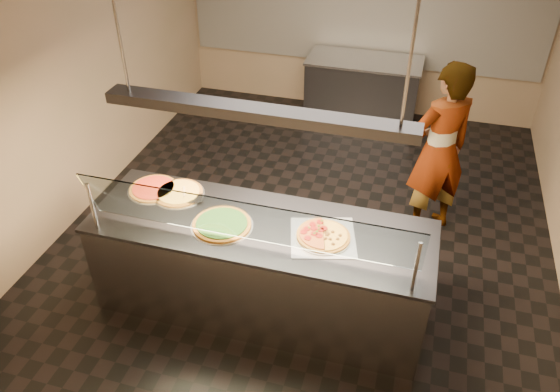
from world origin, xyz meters
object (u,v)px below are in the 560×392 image
(half_pizza_sausage, at_px, (336,237))
(pizza_cheese, at_px, (179,193))
(half_pizza_pepperoni, at_px, (311,232))
(pizza_spatula, at_px, (189,194))
(pizza_tomato, at_px, (154,188))
(heat_lamp_housing, at_px, (257,113))
(pizza_spinach, at_px, (222,224))
(perforated_tray, at_px, (323,237))
(sneeze_guard, at_px, (245,222))
(worker, at_px, (439,151))
(serving_counter, at_px, (261,267))
(prep_table, at_px, (362,91))

(half_pizza_sausage, xyz_separation_m, pizza_cheese, (-1.45, 0.23, -0.01))
(half_pizza_pepperoni, relative_size, half_pizza_sausage, 1.00)
(half_pizza_sausage, distance_m, pizza_spatula, 1.36)
(pizza_tomato, height_order, heat_lamp_housing, heat_lamp_housing)
(half_pizza_sausage, xyz_separation_m, pizza_spinach, (-0.92, -0.08, -0.01))
(pizza_spinach, bearing_deg, perforated_tray, 5.39)
(sneeze_guard, distance_m, worker, 2.38)
(pizza_cheese, bearing_deg, sneeze_guard, -34.46)
(half_pizza_pepperoni, height_order, half_pizza_sausage, half_pizza_pepperoni)
(pizza_cheese, bearing_deg, pizza_tomato, 179.94)
(worker, height_order, heat_lamp_housing, heat_lamp_housing)
(pizza_cheese, relative_size, worker, 0.24)
(perforated_tray, xyz_separation_m, half_pizza_sausage, (0.10, -0.00, 0.02))
(perforated_tray, height_order, pizza_cheese, pizza_cheese)
(perforated_tray, relative_size, pizza_cheese, 1.38)
(sneeze_guard, bearing_deg, half_pizza_pepperoni, 37.72)
(heat_lamp_housing, bearing_deg, pizza_spatula, 164.32)
(pizza_tomato, height_order, pizza_spatula, pizza_spatula)
(serving_counter, relative_size, pizza_cheese, 6.31)
(half_pizza_pepperoni, height_order, prep_table, half_pizza_pepperoni)
(half_pizza_sausage, height_order, pizza_cheese, half_pizza_sausage)
(pizza_tomato, bearing_deg, half_pizza_pepperoni, -8.84)
(serving_counter, xyz_separation_m, prep_table, (0.28, 3.78, 0.00))
(pizza_spinach, relative_size, heat_lamp_housing, 0.22)
(pizza_tomato, bearing_deg, half_pizza_sausage, -7.89)
(half_pizza_pepperoni, height_order, pizza_spinach, half_pizza_pepperoni)
(pizza_spatula, bearing_deg, pizza_tomato, 176.82)
(sneeze_guard, xyz_separation_m, pizza_spatula, (-0.71, 0.54, -0.27))
(pizza_spinach, distance_m, pizza_tomato, 0.83)
(heat_lamp_housing, bearing_deg, prep_table, 85.77)
(pizza_cheese, height_order, heat_lamp_housing, heat_lamp_housing)
(pizza_cheese, xyz_separation_m, worker, (2.17, 1.38, -0.01))
(serving_counter, bearing_deg, pizza_spinach, -162.94)
(sneeze_guard, xyz_separation_m, half_pizza_sausage, (0.63, 0.33, -0.27))
(serving_counter, distance_m, pizza_tomato, 1.19)
(pizza_tomato, bearing_deg, sneeze_guard, -27.89)
(sneeze_guard, distance_m, perforated_tray, 0.69)
(serving_counter, distance_m, half_pizza_sausage, 0.80)
(worker, bearing_deg, prep_table, -99.72)
(perforated_tray, height_order, pizza_spinach, pizza_spinach)
(pizza_tomato, bearing_deg, pizza_spinach, -22.02)
(pizza_spinach, xyz_separation_m, pizza_cheese, (-0.52, 0.31, -0.00))
(perforated_tray, distance_m, pizza_spatula, 1.26)
(serving_counter, distance_m, sneeze_guard, 0.83)
(sneeze_guard, distance_m, half_pizza_pepperoni, 0.60)
(pizza_spatula, distance_m, prep_table, 3.74)
(pizza_spatula, distance_m, worker, 2.49)
(serving_counter, relative_size, prep_table, 1.84)
(serving_counter, xyz_separation_m, perforated_tray, (0.53, -0.01, 0.47))
(pizza_spinach, height_order, pizza_cheese, pizza_spinach)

